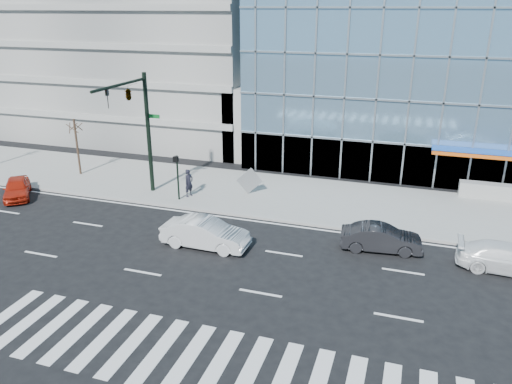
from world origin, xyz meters
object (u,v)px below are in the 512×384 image
at_px(traffic_signal, 135,107).
at_px(ped_signal_post, 177,171).
at_px(white_suv, 507,258).
at_px(street_tree_near, 75,127).
at_px(pedestrian, 189,183).
at_px(dark_sedan, 381,238).
at_px(white_sedan, 205,233).
at_px(red_sedan, 17,188).
at_px(tilted_panel, 249,181).

height_order(traffic_signal, ped_signal_post, traffic_signal).
bearing_deg(white_suv, street_tree_near, 80.03).
bearing_deg(pedestrian, dark_sedan, -85.51).
relative_size(white_sedan, pedestrian, 2.54).
bearing_deg(traffic_signal, red_sedan, -164.44).
distance_m(ped_signal_post, white_suv, 19.56).
bearing_deg(pedestrian, ped_signal_post, 175.44).
relative_size(traffic_signal, ped_signal_post, 2.67).
bearing_deg(tilted_panel, ped_signal_post, 179.80).
distance_m(street_tree_near, white_suv, 29.48).
xyz_separation_m(white_sedan, red_sedan, (-14.95, 2.80, -0.11)).
bearing_deg(street_tree_near, ped_signal_post, -15.06).
height_order(street_tree_near, red_sedan, street_tree_near).
height_order(white_suv, dark_sedan, dark_sedan).
height_order(white_suv, pedestrian, pedestrian).
relative_size(ped_signal_post, pedestrian, 1.62).
height_order(white_sedan, dark_sedan, white_sedan).
relative_size(traffic_signal, street_tree_near, 1.89).
bearing_deg(pedestrian, tilted_panel, -44.03).
xyz_separation_m(street_tree_near, tilted_panel, (13.56, -0.02, -2.72)).
distance_m(street_tree_near, white_sedan, 16.23).
xyz_separation_m(white_sedan, dark_sedan, (8.93, 2.49, -0.09)).
bearing_deg(dark_sedan, street_tree_near, 69.58).
bearing_deg(dark_sedan, tilted_panel, 52.28).
relative_size(street_tree_near, white_sedan, 0.90).
distance_m(traffic_signal, white_sedan, 10.05).
height_order(ped_signal_post, red_sedan, ped_signal_post).
bearing_deg(white_sedan, street_tree_near, 60.72).
bearing_deg(white_suv, ped_signal_post, 81.84).
distance_m(traffic_signal, tilted_panel, 8.80).
xyz_separation_m(white_suv, dark_sedan, (-6.00, 0.33, 0.01)).
distance_m(white_suv, red_sedan, 29.88).
xyz_separation_m(street_tree_near, white_suv, (28.73, -5.84, -3.10)).
bearing_deg(red_sedan, tilted_panel, -18.95).
xyz_separation_m(ped_signal_post, tilted_panel, (4.06, 2.54, -1.08)).
xyz_separation_m(traffic_signal, pedestrian, (2.89, 1.20, -5.09)).
bearing_deg(pedestrian, white_suv, -81.40).
bearing_deg(dark_sedan, ped_signal_post, 70.62).
distance_m(street_tree_near, red_sedan, 6.17).
relative_size(traffic_signal, tilted_panel, 6.15).
bearing_deg(tilted_panel, red_sedan, 167.18).
bearing_deg(street_tree_near, pedestrian, -9.95).
distance_m(street_tree_near, pedestrian, 10.40).
bearing_deg(pedestrian, red_sedan, 128.31).
bearing_deg(street_tree_near, white_sedan, -30.10).
distance_m(street_tree_near, dark_sedan, 23.59).
height_order(ped_signal_post, white_suv, ped_signal_post).
height_order(ped_signal_post, tilted_panel, ped_signal_post).
relative_size(white_suv, dark_sedan, 1.11).
xyz_separation_m(traffic_signal, street_tree_near, (-7.00, 2.93, -2.39)).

